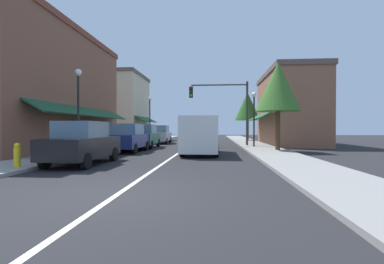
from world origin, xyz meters
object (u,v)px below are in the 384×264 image
(parked_car_second_left, at_px, (128,138))
(street_lamp_left_far, at_px, (150,112))
(parked_car_third_left, at_px, (145,136))
(parked_car_nearest_left, at_px, (83,143))
(street_lamp_right_mid, at_px, (254,110))
(fire_hydrant, at_px, (17,155))
(tree_right_near, at_px, (278,87))
(tree_right_far, at_px, (247,106))
(traffic_signal_mast_arm, at_px, (226,102))
(parked_car_far_left, at_px, (160,135))
(van_in_lane, at_px, (201,134))
(street_lamp_left_near, at_px, (78,97))

(parked_car_second_left, height_order, street_lamp_left_far, street_lamp_left_far)
(parked_car_second_left, relative_size, parked_car_third_left, 1.00)
(parked_car_nearest_left, relative_size, parked_car_third_left, 1.00)
(street_lamp_right_mid, xyz_separation_m, fire_hydrant, (-9.86, -12.34, -2.35))
(parked_car_nearest_left, height_order, fire_hydrant, parked_car_nearest_left)
(parked_car_nearest_left, bearing_deg, tree_right_near, 37.90)
(tree_right_far, bearing_deg, street_lamp_right_mid, -94.03)
(parked_car_second_left, xyz_separation_m, street_lamp_right_mid, (8.35, 4.44, 2.02))
(parked_car_third_left, height_order, street_lamp_left_far, street_lamp_left_far)
(parked_car_second_left, distance_m, tree_right_far, 18.63)
(parked_car_nearest_left, xyz_separation_m, traffic_signal_mast_arm, (6.32, 12.07, 2.75))
(traffic_signal_mast_arm, bearing_deg, parked_car_far_left, 147.78)
(traffic_signal_mast_arm, bearing_deg, street_lamp_right_mid, -37.27)
(parked_car_third_left, relative_size, tree_right_far, 0.73)
(street_lamp_right_mid, relative_size, tree_right_near, 0.74)
(street_lamp_left_far, height_order, tree_right_near, tree_right_near)
(parked_car_far_left, relative_size, tree_right_far, 0.73)
(street_lamp_left_far, bearing_deg, parked_car_third_left, -79.34)
(parked_car_far_left, relative_size, street_lamp_left_far, 0.85)
(parked_car_far_left, height_order, traffic_signal_mast_arm, traffic_signal_mast_arm)
(parked_car_second_left, height_order, traffic_signal_mast_arm, traffic_signal_mast_arm)
(street_lamp_right_mid, bearing_deg, parked_car_third_left, -176.45)
(van_in_lane, bearing_deg, tree_right_far, 75.32)
(street_lamp_left_near, xyz_separation_m, tree_right_far, (10.94, 18.80, 0.90))
(parked_car_second_left, distance_m, fire_hydrant, 8.05)
(street_lamp_left_far, bearing_deg, fire_hydrant, -89.64)
(parked_car_nearest_left, distance_m, street_lamp_left_far, 19.16)
(street_lamp_left_far, bearing_deg, parked_car_far_left, -60.00)
(parked_car_third_left, xyz_separation_m, tree_right_near, (9.34, -2.85, 3.22))
(street_lamp_right_mid, bearing_deg, fire_hydrant, -128.61)
(parked_car_nearest_left, relative_size, tree_right_far, 0.73)
(parked_car_far_left, distance_m, tree_right_near, 13.26)
(parked_car_third_left, relative_size, street_lamp_right_mid, 0.98)
(parked_car_second_left, bearing_deg, street_lamp_left_near, -121.43)
(tree_right_near, xyz_separation_m, fire_hydrant, (-10.89, -8.98, -3.55))
(parked_car_third_left, distance_m, street_lamp_left_near, 7.41)
(street_lamp_left_far, bearing_deg, street_lamp_right_mid, -40.17)
(traffic_signal_mast_arm, relative_size, fire_hydrant, 6.09)
(parked_car_third_left, xyz_separation_m, tree_right_far, (9.11, 11.99, 3.15))
(parked_car_nearest_left, relative_size, fire_hydrant, 4.73)
(fire_hydrant, bearing_deg, street_lamp_left_near, 93.20)
(van_in_lane, distance_m, street_lamp_left_near, 6.92)
(parked_car_nearest_left, bearing_deg, traffic_signal_mast_arm, 62.97)
(parked_car_nearest_left, height_order, street_lamp_left_far, street_lamp_left_far)
(parked_car_far_left, xyz_separation_m, van_in_lane, (4.54, -11.02, 0.27))
(street_lamp_left_near, distance_m, fire_hydrant, 5.64)
(parked_car_second_left, bearing_deg, parked_car_nearest_left, -89.83)
(traffic_signal_mast_arm, xyz_separation_m, tree_right_near, (3.07, -4.92, 0.47))
(van_in_lane, relative_size, traffic_signal_mast_arm, 0.98)
(street_lamp_right_mid, distance_m, tree_right_near, 3.72)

